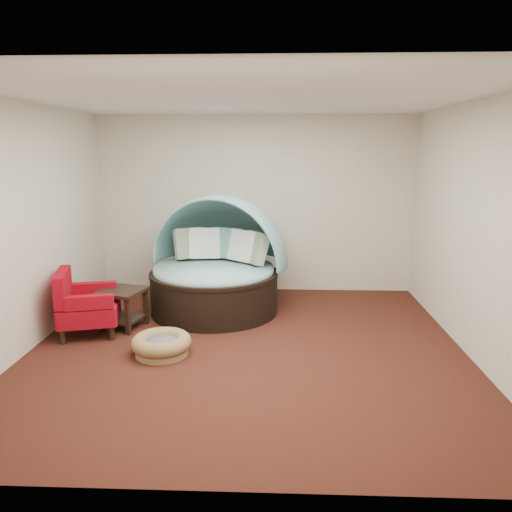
{
  "coord_description": "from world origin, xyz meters",
  "views": [
    {
      "loc": [
        0.33,
        -5.46,
        2.28
      ],
      "look_at": [
        0.08,
        0.6,
        0.97
      ],
      "focal_mm": 35.0,
      "sensor_mm": 36.0,
      "label": 1
    }
  ],
  "objects_px": {
    "pet_basket": "(162,344)",
    "red_armchair": "(84,305)",
    "canopy_daybed": "(217,258)",
    "side_table": "(122,303)"
  },
  "relations": [
    {
      "from": "pet_basket",
      "to": "side_table",
      "type": "bearing_deg",
      "value": 129.38
    },
    {
      "from": "canopy_daybed",
      "to": "red_armchair",
      "type": "relative_size",
      "value": 2.63
    },
    {
      "from": "pet_basket",
      "to": "side_table",
      "type": "relative_size",
      "value": 1.18
    },
    {
      "from": "canopy_daybed",
      "to": "side_table",
      "type": "relative_size",
      "value": 3.46
    },
    {
      "from": "pet_basket",
      "to": "red_armchair",
      "type": "height_order",
      "value": "red_armchair"
    },
    {
      "from": "side_table",
      "to": "red_armchair",
      "type": "bearing_deg",
      "value": -147.52
    },
    {
      "from": "canopy_daybed",
      "to": "red_armchair",
      "type": "xyz_separation_m",
      "value": [
        -1.54,
        -1.05,
        -0.38
      ]
    },
    {
      "from": "red_armchair",
      "to": "side_table",
      "type": "xyz_separation_m",
      "value": [
        0.4,
        0.26,
        -0.05
      ]
    },
    {
      "from": "pet_basket",
      "to": "red_armchair",
      "type": "relative_size",
      "value": 0.9
    },
    {
      "from": "pet_basket",
      "to": "red_armchair",
      "type": "xyz_separation_m",
      "value": [
        -1.1,
        0.59,
        0.26
      ]
    }
  ]
}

